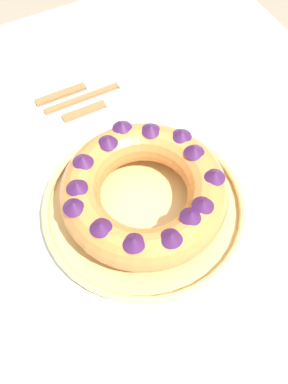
% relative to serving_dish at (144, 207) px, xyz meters
% --- Properties ---
extents(ground_plane, '(8.00, 8.00, 0.00)m').
position_rel_serving_dish_xyz_m(ground_plane, '(0.01, 0.02, -0.77)').
color(ground_plane, gray).
extents(dining_table, '(1.16, 0.95, 0.75)m').
position_rel_serving_dish_xyz_m(dining_table, '(0.01, 0.02, -0.12)').
color(dining_table, silver).
rests_on(dining_table, ground_plane).
extents(serving_dish, '(0.33, 0.33, 0.03)m').
position_rel_serving_dish_xyz_m(serving_dish, '(0.00, 0.00, 0.00)').
color(serving_dish, tan).
rests_on(serving_dish, dining_table).
extents(bundt_cake, '(0.26, 0.26, 0.07)m').
position_rel_serving_dish_xyz_m(bundt_cake, '(-0.00, 0.00, 0.05)').
color(bundt_cake, '#C67538').
rests_on(bundt_cake, serving_dish).
extents(fork, '(0.02, 0.21, 0.01)m').
position_rel_serving_dish_xyz_m(fork, '(-0.28, 0.06, -0.01)').
color(fork, '#936038').
rests_on(fork, dining_table).
extents(serving_knife, '(0.02, 0.23, 0.01)m').
position_rel_serving_dish_xyz_m(serving_knife, '(-0.31, 0.02, -0.01)').
color(serving_knife, '#936038').
rests_on(serving_knife, dining_table).
extents(cake_knife, '(0.02, 0.19, 0.01)m').
position_rel_serving_dish_xyz_m(cake_knife, '(-0.24, 0.04, -0.01)').
color(cake_knife, '#936038').
rests_on(cake_knife, dining_table).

